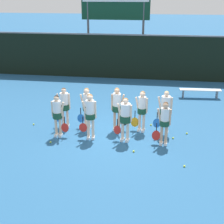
{
  "coord_description": "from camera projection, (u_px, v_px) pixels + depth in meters",
  "views": [
    {
      "loc": [
        1.59,
        -10.79,
        5.17
      ],
      "look_at": [
        -0.02,
        0.09,
        0.92
      ],
      "focal_mm": 50.0,
      "sensor_mm": 36.0,
      "label": 1
    }
  ],
  "objects": [
    {
      "name": "player_2",
      "position": [
        125.0,
        116.0,
        11.21
      ],
      "size": [
        0.66,
        0.4,
        1.67
      ],
      "rotation": [
        0.0,
        0.0,
        -0.18
      ],
      "color": "beige",
      "rests_on": "ground_plane"
    },
    {
      "name": "tennis_ball_2",
      "position": [
        134.0,
        151.0,
        10.72
      ],
      "size": [
        0.07,
        0.07,
        0.07
      ],
      "primitive_type": "sphere",
      "color": "#CCE033",
      "rests_on": "ground_plane"
    },
    {
      "name": "player_8",
      "position": [
        165.0,
        109.0,
        11.81
      ],
      "size": [
        0.7,
        0.41,
        1.72
      ],
      "rotation": [
        0.0,
        0.0,
        -0.09
      ],
      "color": "beige",
      "rests_on": "ground_plane"
    },
    {
      "name": "player_5",
      "position": [
        87.0,
        105.0,
        12.29
      ],
      "size": [
        0.62,
        0.33,
        1.69
      ],
      "rotation": [
        0.0,
        0.0,
        -0.12
      ],
      "color": "beige",
      "rests_on": "ground_plane"
    },
    {
      "name": "tennis_ball_6",
      "position": [
        187.0,
        133.0,
        12.08
      ],
      "size": [
        0.07,
        0.07,
        0.07
      ],
      "primitive_type": "sphere",
      "color": "#CCE033",
      "rests_on": "ground_plane"
    },
    {
      "name": "player_1",
      "position": [
        90.0,
        112.0,
        11.38
      ],
      "size": [
        0.66,
        0.37,
        1.75
      ],
      "rotation": [
        0.0,
        0.0,
        0.09
      ],
      "color": "beige",
      "rests_on": "ground_plane"
    },
    {
      "name": "tennis_ball_0",
      "position": [
        34.0,
        124.0,
        12.91
      ],
      "size": [
        0.07,
        0.07,
        0.07
      ],
      "primitive_type": "sphere",
      "color": "#CCE033",
      "rests_on": "ground_plane"
    },
    {
      "name": "player_7",
      "position": [
        142.0,
        108.0,
        12.04
      ],
      "size": [
        0.64,
        0.35,
        1.65
      ],
      "rotation": [
        0.0,
        0.0,
        -0.21
      ],
      "color": "beige",
      "rests_on": "ground_plane"
    },
    {
      "name": "scoreboard",
      "position": [
        115.0,
        14.0,
        19.6
      ],
      "size": [
        4.33,
        0.15,
        4.85
      ],
      "color": "#515156",
      "rests_on": "ground_plane"
    },
    {
      "name": "fence_windscreen",
      "position": [
        132.0,
        57.0,
        19.3
      ],
      "size": [
        60.0,
        0.08,
        2.77
      ],
      "color": "black",
      "rests_on": "ground_plane"
    },
    {
      "name": "tennis_ball_5",
      "position": [
        51.0,
        142.0,
        11.38
      ],
      "size": [
        0.07,
        0.07,
        0.07
      ],
      "primitive_type": "sphere",
      "color": "#CCE033",
      "rests_on": "ground_plane"
    },
    {
      "name": "tennis_ball_4",
      "position": [
        151.0,
        125.0,
        12.85
      ],
      "size": [
        0.07,
        0.07,
        0.07
      ],
      "primitive_type": "sphere",
      "color": "#CCE033",
      "rests_on": "ground_plane"
    },
    {
      "name": "bench_courtside",
      "position": [
        200.0,
        90.0,
        16.1
      ],
      "size": [
        2.12,
        0.5,
        0.45
      ],
      "rotation": [
        0.0,
        0.0,
        0.07
      ],
      "color": "silver",
      "rests_on": "ground_plane"
    },
    {
      "name": "tennis_ball_1",
      "position": [
        184.0,
        166.0,
        9.81
      ],
      "size": [
        0.07,
        0.07,
        0.07
      ],
      "primitive_type": "sphere",
      "color": "#CCE033",
      "rests_on": "ground_plane"
    },
    {
      "name": "player_3",
      "position": [
        164.0,
        120.0,
        10.97
      ],
      "size": [
        0.64,
        0.34,
        1.62
      ],
      "rotation": [
        0.0,
        0.0,
        -0.05
      ],
      "color": "tan",
      "rests_on": "ground_plane"
    },
    {
      "name": "tennis_ball_3",
      "position": [
        85.0,
        116.0,
        13.76
      ],
      "size": [
        0.07,
        0.07,
        0.07
      ],
      "primitive_type": "sphere",
      "color": "#CCE033",
      "rests_on": "ground_plane"
    },
    {
      "name": "player_4",
      "position": [
        64.0,
        104.0,
        12.41
      ],
      "size": [
        0.67,
        0.38,
        1.66
      ],
      "rotation": [
        0.0,
        0.0,
        0.12
      ],
      "color": "beige",
      "rests_on": "ground_plane"
    },
    {
      "name": "player_0",
      "position": [
        57.0,
        113.0,
        11.61
      ],
      "size": [
        0.64,
        0.35,
        1.63
      ],
      "rotation": [
        0.0,
        0.0,
        -0.04
      ],
      "color": "beige",
      "rests_on": "ground_plane"
    },
    {
      "name": "player_6",
      "position": [
        117.0,
        106.0,
        12.11
      ],
      "size": [
        0.66,
        0.37,
        1.75
      ],
      "rotation": [
        0.0,
        0.0,
        0.05
      ],
      "color": "tan",
      "rests_on": "ground_plane"
    },
    {
      "name": "ground_plane",
      "position": [
        112.0,
        135.0,
        12.03
      ],
      "size": [
        140.0,
        140.0,
        0.0
      ],
      "primitive_type": "plane",
      "color": "#235684"
    },
    {
      "name": "tennis_ball_7",
      "position": [
        173.0,
        138.0,
        11.7
      ],
      "size": [
        0.07,
        0.07,
        0.07
      ],
      "primitive_type": "sphere",
      "color": "#CCE033",
      "rests_on": "ground_plane"
    }
  ]
}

